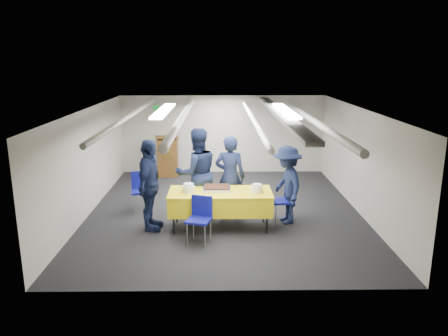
{
  "coord_description": "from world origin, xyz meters",
  "views": [
    {
      "loc": [
        -0.14,
        -9.34,
        3.36
      ],
      "look_at": [
        -0.02,
        -0.2,
        1.05
      ],
      "focal_mm": 35.0,
      "sensor_mm": 36.0,
      "label": 1
    }
  ],
  "objects": [
    {
      "name": "chair_right",
      "position": [
        1.28,
        -0.65,
        0.53
      ],
      "size": [
        0.47,
        0.47,
        0.87
      ],
      "color": "gray",
      "rests_on": "ground"
    },
    {
      "name": "chair_left",
      "position": [
        -1.9,
        0.14,
        0.53
      ],
      "size": [
        0.49,
        0.49,
        0.87
      ],
      "color": "gray",
      "rests_on": "ground"
    },
    {
      "name": "serving_table",
      "position": [
        -0.1,
        -1.01,
        0.56
      ],
      "size": [
        2.06,
        0.9,
        0.77
      ],
      "color": "black",
      "rests_on": "ground"
    },
    {
      "name": "sailor_b",
      "position": [
        -0.59,
        -0.33,
        0.97
      ],
      "size": [
        1.13,
        1.0,
        1.94
      ],
      "primitive_type": "imported",
      "rotation": [
        0.0,
        0.0,
        3.47
      ],
      "color": "black",
      "rests_on": "ground"
    },
    {
      "name": "podium",
      "position": [
        -1.6,
        3.05,
        0.61
      ],
      "size": [
        0.62,
        0.53,
        1.25
      ],
      "color": "brown",
      "rests_on": "ground"
    },
    {
      "name": "sheet_cake",
      "position": [
        -0.17,
        -0.94,
        0.82
      ],
      "size": [
        0.54,
        0.42,
        0.09
      ],
      "color": "white",
      "rests_on": "serving_table"
    },
    {
      "name": "room_shell",
      "position": [
        0.09,
        0.41,
        1.81
      ],
      "size": [
        6.0,
        7.0,
        2.3
      ],
      "color": "beige",
      "rests_on": "ground"
    },
    {
      "name": "ground",
      "position": [
        0.0,
        0.0,
        0.0
      ],
      "size": [
        7.0,
        7.0,
        0.0
      ],
      "primitive_type": "plane",
      "color": "black",
      "rests_on": "ground"
    },
    {
      "name": "plate_stack_right",
      "position": [
        0.63,
        -1.06,
        0.85
      ],
      "size": [
        0.23,
        0.23,
        0.16
      ],
      "color": "white",
      "rests_on": "serving_table"
    },
    {
      "name": "chair_near",
      "position": [
        -0.48,
        -1.68,
        0.53
      ],
      "size": [
        0.52,
        0.52,
        0.87
      ],
      "color": "gray",
      "rests_on": "ground"
    },
    {
      "name": "sailor_c",
      "position": [
        -1.5,
        -1.07,
        0.92
      ],
      "size": [
        0.55,
        1.12,
        1.84
      ],
      "primitive_type": "imported",
      "rotation": [
        0.0,
        0.0,
        1.47
      ],
      "color": "black",
      "rests_on": "ground"
    },
    {
      "name": "sailor_a",
      "position": [
        0.11,
        -0.36,
        0.9
      ],
      "size": [
        0.73,
        0.56,
        1.8
      ],
      "primitive_type": "imported",
      "rotation": [
        0.0,
        0.0,
        2.93
      ],
      "color": "black",
      "rests_on": "ground"
    },
    {
      "name": "sailor_d",
      "position": [
        1.28,
        -0.71,
        0.82
      ],
      "size": [
        0.8,
        1.15,
        1.63
      ],
      "primitive_type": "imported",
      "rotation": [
        0.0,
        0.0,
        -1.38
      ],
      "color": "black",
      "rests_on": "ground"
    },
    {
      "name": "plate_stack_left",
      "position": [
        -0.73,
        -1.06,
        0.85
      ],
      "size": [
        0.25,
        0.25,
        0.18
      ],
      "color": "white",
      "rests_on": "serving_table"
    }
  ]
}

